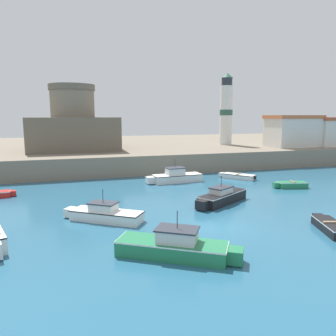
{
  "coord_description": "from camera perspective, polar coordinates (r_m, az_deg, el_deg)",
  "views": [
    {
      "loc": [
        -8.91,
        -18.31,
        7.07
      ],
      "look_at": [
        0.43,
        12.08,
        2.0
      ],
      "focal_mm": 35.0,
      "sensor_mm": 36.0,
      "label": 1
    }
  ],
  "objects": [
    {
      "name": "ground_plane",
      "position": [
        21.56,
        8.49,
        -10.19
      ],
      "size": [
        200.0,
        200.0,
        0.0
      ],
      "primitive_type": "plane",
      "color": "#28607F"
    },
    {
      "name": "quay_seawall",
      "position": [
        58.19,
        -8.21,
        3.18
      ],
      "size": [
        120.0,
        40.0,
        2.41
      ],
      "primitive_type": "cube",
      "color": "gray",
      "rests_on": "ground"
    },
    {
      "name": "dinghy_black_0",
      "position": [
        22.93,
        26.4,
        -9.05
      ],
      "size": [
        2.18,
        3.88,
        0.65
      ],
      "color": "black",
      "rests_on": "ground"
    },
    {
      "name": "dinghy_green_1",
      "position": [
        34.77,
        20.66,
        -2.71
      ],
      "size": [
        3.49,
        1.78,
        0.68
      ],
      "color": "#237A4C",
      "rests_on": "ground"
    },
    {
      "name": "motorboat_white_2",
      "position": [
        22.92,
        -11.02,
        -7.83
      ],
      "size": [
        5.32,
        4.24,
        2.18
      ],
      "color": "white",
      "rests_on": "ground"
    },
    {
      "name": "dinghy_white_4",
      "position": [
        38.11,
        12.07,
        -1.38
      ],
      "size": [
        3.39,
        3.92,
        0.61
      ],
      "color": "white",
      "rests_on": "ground"
    },
    {
      "name": "motorboat_white_6",
      "position": [
        35.38,
        1.32,
        -1.52
      ],
      "size": [
        6.25,
        2.22,
        2.49
      ],
      "color": "white",
      "rests_on": "ground"
    },
    {
      "name": "motorboat_black_7",
      "position": [
        27.2,
        9.29,
        -4.96
      ],
      "size": [
        5.63,
        4.15,
        2.28
      ],
      "color": "black",
      "rests_on": "ground"
    },
    {
      "name": "motorboat_green_8",
      "position": [
        17.01,
        1.31,
        -13.47
      ],
      "size": [
        6.09,
        4.5,
        2.42
      ],
      "color": "#237A4C",
      "rests_on": "ground"
    },
    {
      "name": "fortress",
      "position": [
        48.5,
        -16.12,
        6.77
      ],
      "size": [
        11.77,
        11.77,
        8.95
      ],
      "color": "#685E4F",
      "rests_on": "quay_seawall"
    },
    {
      "name": "lighthouse",
      "position": [
        54.8,
        10.1,
        9.84
      ],
      "size": [
        2.07,
        2.07,
        11.47
      ],
      "color": "silver",
      "rests_on": "quay_seawall"
    },
    {
      "name": "harbor_shed_near_wharf",
      "position": [
        53.65,
        20.89,
        6.06
      ],
      "size": [
        7.67,
        4.98,
        4.77
      ],
      "color": "silver",
      "rests_on": "quay_seawall"
    }
  ]
}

